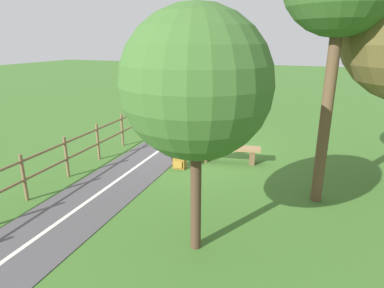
% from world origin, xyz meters
% --- Properties ---
extents(ground_plane, '(80.00, 80.00, 0.00)m').
position_xyz_m(ground_plane, '(0.00, 0.00, 0.00)').
color(ground_plane, '#3D6B28').
extents(paved_path, '(2.82, 36.04, 0.02)m').
position_xyz_m(paved_path, '(1.33, 4.00, 0.01)').
color(paved_path, '#4C494C').
rests_on(paved_path, ground_plane).
extents(path_centre_line, '(0.97, 31.99, 0.00)m').
position_xyz_m(path_centre_line, '(1.33, 4.00, 0.02)').
color(path_centre_line, silver).
rests_on(path_centre_line, paved_path).
extents(bench, '(1.94, 0.75, 0.49)m').
position_xyz_m(bench, '(-0.99, 0.52, 0.34)').
color(bench, '#937047').
rests_on(bench, ground_plane).
extents(person_seated, '(0.36, 0.36, 0.77)m').
position_xyz_m(person_seated, '(-0.64, 0.59, 0.82)').
color(person_seated, orange).
rests_on(person_seated, bench).
extents(bicycle, '(0.18, 1.73, 0.88)m').
position_xyz_m(bicycle, '(0.50, 0.68, 0.37)').
color(bicycle, black).
rests_on(bicycle, ground_plane).
extents(backpack, '(0.36, 0.30, 0.46)m').
position_xyz_m(backpack, '(0.18, 1.55, 0.23)').
color(backpack, olive).
rests_on(backpack, ground_plane).
extents(fence_roadside, '(0.67, 13.14, 1.13)m').
position_xyz_m(fence_roadside, '(2.72, 3.93, 0.66)').
color(fence_roadside, brown).
rests_on(fence_roadside, ground_plane).
extents(tree_mid_field, '(2.38, 2.38, 4.10)m').
position_xyz_m(tree_mid_field, '(-1.59, 4.92, 2.90)').
color(tree_mid_field, '#473323').
rests_on(tree_mid_field, ground_plane).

